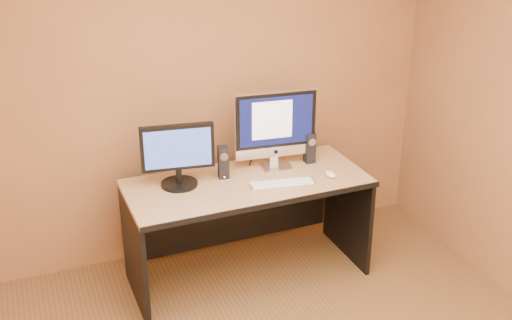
{
  "coord_description": "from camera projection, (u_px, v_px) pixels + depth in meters",
  "views": [
    {
      "loc": [
        -1.17,
        -2.47,
        2.81
      ],
      "look_at": [
        0.32,
        1.32,
        1.01
      ],
      "focal_mm": 45.0,
      "sensor_mm": 36.0,
      "label": 1
    }
  ],
  "objects": [
    {
      "name": "imac",
      "position": [
        276.0,
        130.0,
        4.71
      ],
      "size": [
        0.64,
        0.29,
        0.6
      ],
      "primitive_type": null,
      "rotation": [
        0.0,
        0.0,
        -0.1
      ],
      "color": "silver",
      "rests_on": "desk"
    },
    {
      "name": "mouse",
      "position": [
        330.0,
        174.0,
        4.67
      ],
      "size": [
        0.07,
        0.11,
        0.04
      ],
      "primitive_type": "ellipsoid",
      "rotation": [
        0.0,
        0.0,
        0.02
      ],
      "color": "white",
      "rests_on": "desk"
    },
    {
      "name": "desk",
      "position": [
        248.0,
        230.0,
        4.77
      ],
      "size": [
        1.75,
        0.79,
        0.8
      ],
      "primitive_type": null,
      "rotation": [
        0.0,
        0.0,
        0.02
      ],
      "color": "tan",
      "rests_on": "ground"
    },
    {
      "name": "keyboard",
      "position": [
        282.0,
        184.0,
        4.55
      ],
      "size": [
        0.48,
        0.2,
        0.02
      ],
      "primitive_type": "cube",
      "rotation": [
        0.0,
        0.0,
        -0.17
      ],
      "color": "silver",
      "rests_on": "desk"
    },
    {
      "name": "speaker_left",
      "position": [
        223.0,
        162.0,
        4.62
      ],
      "size": [
        0.08,
        0.09,
        0.24
      ],
      "primitive_type": null,
      "rotation": [
        0.0,
        0.0,
        -0.15
      ],
      "color": "black",
      "rests_on": "desk"
    },
    {
      "name": "speaker_right",
      "position": [
        310.0,
        148.0,
        4.87
      ],
      "size": [
        0.08,
        0.08,
        0.24
      ],
      "primitive_type": null,
      "rotation": [
        0.0,
        0.0,
        -0.01
      ],
      "color": "black",
      "rests_on": "desk"
    },
    {
      "name": "second_monitor",
      "position": [
        178.0,
        156.0,
        4.46
      ],
      "size": [
        0.55,
        0.33,
        0.46
      ],
      "primitive_type": null,
      "rotation": [
        0.0,
        0.0,
        -0.14
      ],
      "color": "black",
      "rests_on": "desk"
    },
    {
      "name": "cable_b",
      "position": [
        251.0,
        160.0,
        4.93
      ],
      "size": [
        0.1,
        0.18,
        0.01
      ],
      "primitive_type": "cylinder",
      "rotation": [
        1.57,
        0.0,
        -0.48
      ],
      "color": "black",
      "rests_on": "desk"
    },
    {
      "name": "walls",
      "position": [
        294.0,
        217.0,
        3.11
      ],
      "size": [
        4.0,
        4.0,
        2.6
      ],
      "primitive_type": null,
      "color": "olive",
      "rests_on": "ground"
    },
    {
      "name": "cable_a",
      "position": [
        279.0,
        160.0,
        4.93
      ],
      "size": [
        0.11,
        0.22,
        0.01
      ],
      "primitive_type": "cylinder",
      "rotation": [
        1.57,
        0.0,
        0.46
      ],
      "color": "black",
      "rests_on": "desk"
    }
  ]
}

